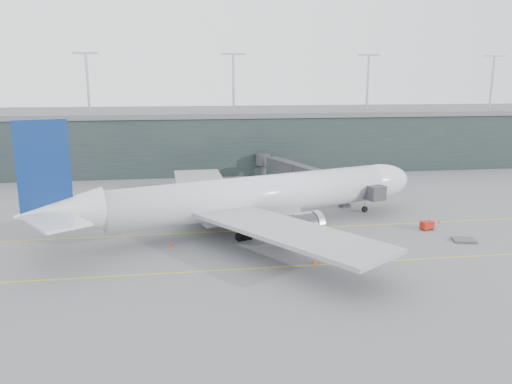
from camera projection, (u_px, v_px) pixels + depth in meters
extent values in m
plane|color=#5E5E63|center=(235.00, 224.00, 82.01)|extent=(320.00, 320.00, 0.00)
cube|color=gold|center=(238.00, 231.00, 78.15)|extent=(160.00, 0.25, 0.02)
cube|color=gold|center=(252.00, 268.00, 62.72)|extent=(160.00, 0.25, 0.02)
cube|color=gold|center=(249.00, 195.00, 102.01)|extent=(0.25, 60.00, 0.02)
cube|color=#1D2827|center=(212.00, 140.00, 136.37)|extent=(240.00, 35.00, 14.00)
cube|color=#525457|center=(211.00, 112.00, 134.68)|extent=(240.00, 36.00, 1.20)
cylinder|color=#9E9EA3|center=(88.00, 84.00, 119.04)|extent=(0.60, 0.60, 14.00)
cylinder|color=#9E9EA3|center=(233.00, 84.00, 124.11)|extent=(0.60, 0.60, 14.00)
cylinder|color=#9E9EA3|center=(368.00, 84.00, 129.18)|extent=(0.60, 0.60, 14.00)
cylinder|color=#9E9EA3|center=(492.00, 84.00, 134.25)|extent=(0.60, 0.60, 14.00)
cylinder|color=silver|center=(254.00, 196.00, 78.40)|extent=(45.83, 20.22, 6.22)
ellipsoid|color=silver|center=(377.00, 182.00, 89.13)|extent=(14.35, 9.97, 6.22)
cone|color=silver|center=(60.00, 213.00, 65.75)|extent=(12.35, 9.10, 5.97)
cube|color=gray|center=(249.00, 211.00, 78.49)|extent=(16.82, 9.75, 2.01)
cube|color=black|center=(394.00, 174.00, 90.57)|extent=(3.03, 3.55, 0.80)
cube|color=gray|center=(287.00, 231.00, 63.74)|extent=(23.78, 29.18, 0.55)
cylinder|color=#36363B|center=(296.00, 226.00, 71.56)|extent=(7.77, 5.52, 3.51)
cube|color=gray|center=(202.00, 185.00, 90.87)|extent=(10.07, 29.41, 0.55)
cylinder|color=#36363B|center=(240.00, 199.00, 88.19)|extent=(7.77, 5.52, 3.51)
cube|color=navy|center=(43.00, 167.00, 63.69)|extent=(6.36, 2.50, 12.04)
cube|color=silver|center=(56.00, 221.00, 60.39)|extent=(9.55, 10.58, 0.35)
cube|color=silver|center=(48.00, 201.00, 70.02)|extent=(5.99, 9.31, 0.35)
cylinder|color=black|center=(365.00, 209.00, 89.09)|extent=(1.17, 0.72, 1.10)
cylinder|color=#9E9EA3|center=(365.00, 205.00, 88.93)|extent=(0.30, 0.30, 2.61)
cylinder|color=black|center=(244.00, 236.00, 73.48)|extent=(1.40, 0.88, 1.30)
cylinder|color=black|center=(219.00, 220.00, 81.88)|extent=(1.40, 0.88, 1.30)
cube|color=#303135|center=(374.00, 192.00, 84.88)|extent=(3.69, 3.91, 2.47)
cube|color=#303135|center=(347.00, 185.00, 91.21)|extent=(5.78, 11.54, 2.20)
cube|color=#303135|center=(313.00, 174.00, 101.12)|extent=(5.99, 11.61, 2.29)
cube|color=#303135|center=(284.00, 166.00, 111.02)|extent=(6.20, 11.68, 2.38)
cylinder|color=#9E9EA3|center=(345.00, 198.00, 92.35)|extent=(0.44, 0.44, 3.35)
cube|color=#36363B|center=(345.00, 205.00, 92.65)|extent=(2.09, 1.82, 0.62)
cylinder|color=#303135|center=(313.00, 157.00, 123.53)|extent=(3.52, 3.52, 2.64)
cylinder|color=#303135|center=(313.00, 168.00, 124.16)|extent=(1.58, 1.58, 3.17)
cube|color=#9F190B|center=(427.00, 225.00, 78.68)|extent=(2.24, 1.72, 1.17)
cylinder|color=black|center=(425.00, 230.00, 78.13)|extent=(0.38, 0.22, 0.36)
cylinder|color=black|center=(432.00, 229.00, 78.69)|extent=(0.38, 0.22, 0.36)
cylinder|color=black|center=(421.00, 228.00, 78.94)|extent=(0.38, 0.22, 0.36)
cylinder|color=black|center=(428.00, 227.00, 79.49)|extent=(0.38, 0.22, 0.36)
cube|color=#3F3E43|center=(464.00, 240.00, 73.23)|extent=(3.70, 3.25, 0.32)
cube|color=#36363B|center=(205.00, 209.00, 90.67)|extent=(2.63, 2.36, 0.22)
cube|color=silver|center=(205.00, 204.00, 90.45)|extent=(2.18, 2.11, 1.64)
cube|color=navy|center=(205.00, 199.00, 90.26)|extent=(2.25, 2.18, 0.09)
cube|color=#36363B|center=(223.00, 206.00, 92.92)|extent=(2.29, 2.01, 0.20)
cube|color=#A9B0B5|center=(223.00, 201.00, 92.72)|extent=(1.89, 1.82, 1.47)
cube|color=navy|center=(223.00, 197.00, 92.55)|extent=(1.95, 1.88, 0.08)
cube|color=#36363B|center=(232.00, 207.00, 92.37)|extent=(2.14, 1.89, 0.18)
cube|color=#AAAFB7|center=(232.00, 203.00, 92.18)|extent=(1.77, 1.71, 1.36)
cube|color=navy|center=(232.00, 199.00, 92.03)|extent=(1.82, 1.76, 0.07)
cone|color=#DB4A0C|center=(439.00, 221.00, 82.28)|extent=(0.43, 0.43, 0.68)
cone|color=#CC530B|center=(314.00, 261.00, 64.43)|extent=(0.40, 0.40, 0.63)
cone|color=orange|center=(275.00, 201.00, 95.55)|extent=(0.41, 0.41, 0.66)
cone|color=#E93B0C|center=(171.00, 244.00, 70.94)|extent=(0.43, 0.43, 0.69)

